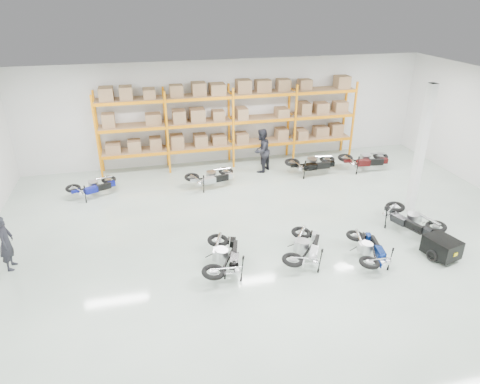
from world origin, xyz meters
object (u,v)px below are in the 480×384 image
object	(u,v)px
trailer	(442,247)
moto_back_a	(93,184)
moto_touring_right	(411,215)
moto_back_b	(211,174)
moto_silver_left	(305,244)
moto_blue_centre	(370,246)
moto_black_far_left	(224,252)
moto_back_c	(312,160)
person_left	(6,243)
moto_back_d	(365,157)
person_back	(261,151)

from	to	relation	value
trailer	moto_back_a	distance (m)	12.20
moto_touring_right	moto_back_b	world-z (taller)	moto_touring_right
moto_silver_left	moto_back_b	bearing A→B (deg)	-43.61
moto_blue_centre	moto_black_far_left	bearing A→B (deg)	4.38
moto_touring_right	moto_back_c	xyz separation A→B (m)	(-1.23, 5.29, 0.01)
trailer	moto_back_b	distance (m)	8.67
moto_blue_centre	moto_back_a	distance (m)	10.27
moto_silver_left	person_left	bearing A→B (deg)	18.66
moto_back_a	moto_back_d	distance (m)	11.34
moto_silver_left	moto_touring_right	xyz separation A→B (m)	(3.91, 0.77, 0.02)
moto_back_b	moto_blue_centre	bearing A→B (deg)	-161.31
moto_blue_centre	moto_silver_left	xyz separation A→B (m)	(-1.79, 0.47, 0.04)
trailer	moto_back_c	bearing A→B (deg)	85.38
moto_back_a	moto_back_b	world-z (taller)	moto_back_b
moto_silver_left	trailer	bearing A→B (deg)	-162.27
moto_silver_left	person_left	world-z (taller)	person_left
moto_black_far_left	moto_back_b	xyz separation A→B (m)	(0.63, 5.66, -0.04)
moto_back_b	moto_silver_left	bearing A→B (deg)	-174.05
moto_silver_left	trailer	xyz separation A→B (m)	(3.91, -0.83, -0.18)
moto_back_a	moto_blue_centre	bearing A→B (deg)	-151.53
moto_touring_right	moto_back_c	size ratio (longest dim) A/B	0.98
person_left	person_back	size ratio (longest dim) A/B	0.87
moto_black_far_left	person_left	xyz separation A→B (m)	(-5.84, 1.51, 0.25)
trailer	moto_back_a	xyz separation A→B (m)	(-10.15, 6.78, 0.13)
moto_back_d	moto_touring_right	bearing A→B (deg)	173.22
trailer	person_left	bearing A→B (deg)	153.93
moto_back_a	moto_back_b	size ratio (longest dim) A/B	0.94
moto_silver_left	trailer	world-z (taller)	moto_silver_left
moto_black_far_left	moto_back_b	bearing A→B (deg)	-81.15
moto_blue_centre	moto_back_c	xyz separation A→B (m)	(0.90, 6.53, 0.07)
moto_blue_centre	moto_touring_right	bearing A→B (deg)	-137.81
moto_black_far_left	moto_back_b	world-z (taller)	moto_black_far_left
trailer	moto_back_c	xyz separation A→B (m)	(-1.23, 6.89, 0.21)
moto_silver_left	moto_back_d	xyz separation A→B (m)	(5.11, 5.93, 0.04)
moto_blue_centre	moto_back_b	distance (m)	7.14
trailer	moto_back_b	bearing A→B (deg)	115.87
moto_blue_centre	moto_back_b	xyz separation A→B (m)	(-3.51, 6.22, 0.02)
trailer	moto_back_d	size ratio (longest dim) A/B	0.82
moto_back_b	moto_touring_right	bearing A→B (deg)	-142.20
moto_back_d	moto_black_far_left	bearing A→B (deg)	134.28
moto_black_far_left	moto_back_a	distance (m)	7.03
moto_blue_centre	person_left	bearing A→B (deg)	0.33
moto_blue_centre	moto_touring_right	size ratio (longest dim) A/B	0.89
moto_black_far_left	moto_touring_right	xyz separation A→B (m)	(6.27, 0.68, 0.00)
moto_blue_centre	moto_back_d	xyz separation A→B (m)	(3.32, 6.40, 0.08)
moto_back_d	moto_back_c	bearing A→B (deg)	93.15
moto_touring_right	person_back	distance (m)	6.87
person_back	moto_back_c	bearing A→B (deg)	116.89
moto_black_far_left	moto_touring_right	distance (m)	6.31
moto_back_d	moto_silver_left	bearing A→B (deg)	145.48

